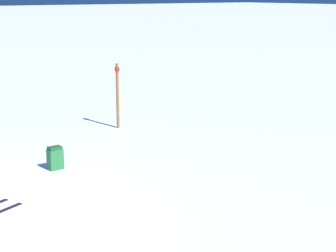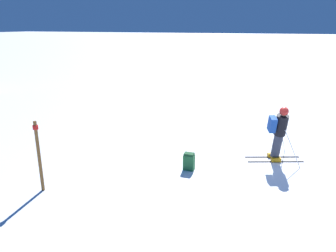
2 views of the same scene
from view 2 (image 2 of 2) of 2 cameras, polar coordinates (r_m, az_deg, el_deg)
ground_plane at (r=10.29m, az=17.85°, el=-6.11°), size 300.00×300.00×0.00m
skier at (r=9.98m, az=18.73°, el=-0.91°), size 1.39×1.72×1.79m
spare_backpack at (r=9.29m, az=3.67°, el=-6.20°), size 0.22×0.30×0.50m
trail_marker at (r=8.46m, az=-21.60°, el=-4.41°), size 0.13×0.13×1.79m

